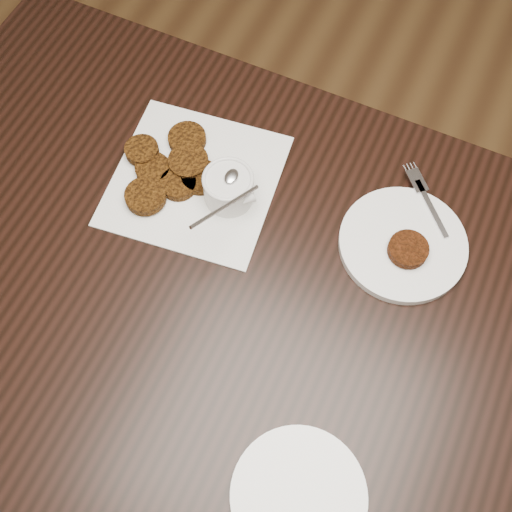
% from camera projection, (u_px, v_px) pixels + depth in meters
% --- Properties ---
extents(floor, '(4.00, 4.00, 0.00)m').
position_uv_depth(floor, '(270.00, 430.00, 1.66)').
color(floor, brown).
rests_on(floor, ground).
extents(table, '(1.48, 0.95, 0.75)m').
position_uv_depth(table, '(256.00, 377.00, 1.34)').
color(table, black).
rests_on(table, floor).
extents(napkin, '(0.32, 0.32, 0.00)m').
position_uv_depth(napkin, '(195.00, 180.00, 1.11)').
color(napkin, white).
rests_on(napkin, table).
extents(sauce_ramekin, '(0.12, 0.12, 0.12)m').
position_uv_depth(sauce_ramekin, '(228.00, 178.00, 1.04)').
color(sauce_ramekin, silver).
rests_on(sauce_ramekin, napkin).
extents(patty_cluster, '(0.23, 0.23, 0.02)m').
position_uv_depth(patty_cluster, '(172.00, 170.00, 1.10)').
color(patty_cluster, '#63370D').
rests_on(patty_cluster, napkin).
extents(plate_with_patty, '(0.30, 0.30, 0.03)m').
position_uv_depth(plate_with_patty, '(404.00, 242.00, 1.04)').
color(plate_with_patty, white).
rests_on(plate_with_patty, table).
extents(plate_empty, '(0.20, 0.20, 0.01)m').
position_uv_depth(plate_empty, '(299.00, 496.00, 0.88)').
color(plate_empty, white).
rests_on(plate_empty, table).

